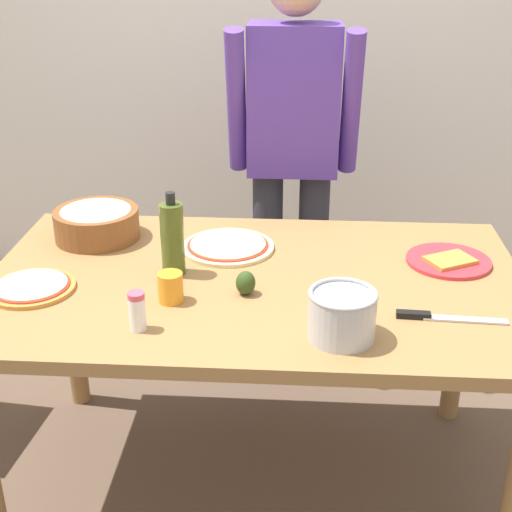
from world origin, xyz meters
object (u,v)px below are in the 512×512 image
person_cook (293,149)px  steel_pot (342,314)px  pizza_cooked_on_tray (31,287)px  pizza_raw_on_board (228,246)px  plate_with_slice (449,261)px  salt_shaker (137,311)px  dining_table (255,305)px  avocado (246,283)px  olive_oil_bottle (172,238)px  cup_orange (171,287)px  popcorn_bowl (97,221)px  chef_knife (438,317)px

person_cook → steel_pot: bearing=-82.3°
person_cook → pizza_cooked_on_tray: 1.15m
pizza_raw_on_board → plate_with_slice: plate_with_slice is taller
steel_pot → salt_shaker: steel_pot is taller
dining_table → salt_shaker: 0.44m
plate_with_slice → salt_shaker: 0.99m
pizza_cooked_on_tray → avocado: (0.61, 0.02, 0.03)m
pizza_cooked_on_tray → steel_pot: (0.87, -0.20, 0.06)m
pizza_raw_on_board → olive_oil_bottle: 0.26m
plate_with_slice → cup_orange: cup_orange is taller
plate_with_slice → cup_orange: 0.87m
dining_table → pizza_cooked_on_tray: (-0.63, -0.12, 0.10)m
pizza_cooked_on_tray → avocado: size_ratio=3.54×
person_cook → popcorn_bowl: size_ratio=5.79×
dining_table → cup_orange: (-0.22, -0.16, 0.13)m
pizza_raw_on_board → person_cook: bearing=70.3°
pizza_raw_on_board → chef_knife: 0.73m
plate_with_slice → chef_knife: (-0.09, -0.36, -0.00)m
salt_shaker → popcorn_bowl: bearing=114.4°
pizza_cooked_on_tray → plate_with_slice: (1.23, 0.26, -0.00)m
chef_knife → olive_oil_bottle: bearing=162.7°
pizza_raw_on_board → dining_table: bearing=-64.0°
cup_orange → dining_table: bearing=35.0°
plate_with_slice → dining_table: bearing=-166.2°
pizza_raw_on_board → olive_oil_bottle: size_ratio=1.17×
dining_table → cup_orange: size_ratio=18.82×
dining_table → pizza_cooked_on_tray: size_ratio=6.45×
dining_table → plate_with_slice: bearing=13.8°
person_cook → popcorn_bowl: 0.81m
person_cook → salt_shaker: size_ratio=15.28×
pizza_cooked_on_tray → salt_shaker: salt_shaker is taller
person_cook → avocado: person_cook is taller
cup_orange → popcorn_bowl: bearing=127.1°
pizza_raw_on_board → cup_orange: (-0.12, -0.36, 0.03)m
pizza_raw_on_board → plate_with_slice: bearing=-5.2°
olive_oil_bottle → salt_shaker: olive_oil_bottle is taller
popcorn_bowl → chef_knife: (1.05, -0.48, -0.05)m
cup_orange → olive_oil_bottle: bearing=97.1°
chef_knife → dining_table: bearing=157.1°
plate_with_slice → chef_knife: 0.37m
popcorn_bowl → chef_knife: bearing=-24.7°
popcorn_bowl → cup_orange: size_ratio=3.29×
dining_table → steel_pot: 0.43m
olive_oil_bottle → avocado: 0.27m
olive_oil_bottle → cup_orange: 0.19m
pizza_cooked_on_tray → popcorn_bowl: 0.40m
avocado → steel_pot: bearing=-40.2°
olive_oil_bottle → chef_knife: (0.74, -0.23, -0.11)m
olive_oil_bottle → steel_pot: olive_oil_bottle is taller
olive_oil_bottle → chef_knife: bearing=-17.3°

